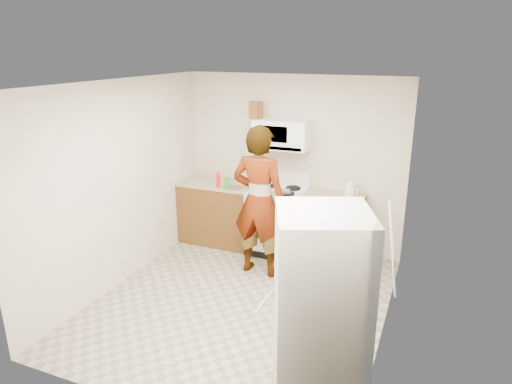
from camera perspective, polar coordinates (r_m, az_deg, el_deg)
The scene contains 20 objects.
floor at distance 5.50m, azimuth -1.80°, elevation -13.54°, with size 3.60×3.60×0.00m, color gray.
back_wall at distance 6.57m, azimuth 4.54°, elevation 3.55°, with size 3.20×0.02×2.50m, color beige.
right_wall at distance 4.58m, azimuth 16.54°, elevation -3.53°, with size 0.02×3.60×2.50m, color beige.
cabinet_left at distance 6.92m, azimuth -4.61°, elevation -2.63°, with size 1.12×0.62×0.90m, color brown.
counter_left at distance 6.78m, azimuth -4.71°, elevation 1.08°, with size 1.14×0.64×0.04m, color #9C8A6A.
cabinet_right at distance 6.37m, azimuth 9.35°, elevation -4.67°, with size 0.80×0.62×0.90m, color brown.
counter_right at distance 6.21m, azimuth 9.57°, elevation -0.68°, with size 0.82×0.64×0.04m, color #9C8A6A.
gas_range at distance 6.55m, azimuth 2.71°, elevation -3.47°, with size 0.76×0.65×1.13m.
microwave at distance 6.34m, azimuth 3.26°, elevation 7.22°, with size 0.76×0.38×0.40m, color white.
person at distance 5.77m, azimuth 0.41°, elevation -1.20°, with size 0.71×0.47×1.96m, color tan.
fridge at distance 3.75m, azimuth 8.00°, elevation -14.74°, with size 0.70×0.70×1.70m, color silver.
kettle at distance 6.23m, azimuth 11.66°, elevation 0.29°, with size 0.15×0.15×0.18m, color silver.
jug at distance 6.37m, azimuth 0.01°, elevation 10.23°, with size 0.14×0.14×0.24m, color brown.
saucepan at distance 6.58m, azimuth 1.26°, elevation 1.44°, with size 0.20×0.20×0.11m, color #B8B8BD.
tray at distance 6.23m, azimuth 3.15°, elevation -0.03°, with size 0.25×0.16×0.05m, color silver.
bottle_spray at distance 6.52m, azimuth -4.78°, elevation 1.53°, with size 0.06×0.06×0.21m, color red.
bottle_hot_sauce at distance 6.47m, azimuth -1.61°, elevation 1.24°, with size 0.05×0.05×0.17m, color orange.
bottle_green_cap at distance 6.39m, azimuth -3.70°, elevation 1.08°, with size 0.06×0.06×0.18m, color #27991B.
pot_lid at distance 6.50m, azimuth -2.99°, elevation 0.61°, with size 0.27×0.27×0.01m, color white.
broom at distance 5.45m, azimuth 16.70°, elevation -7.11°, with size 0.03×0.03×1.26m, color white.
Camera 1 is at (1.96, -4.27, 2.85)m, focal length 32.00 mm.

